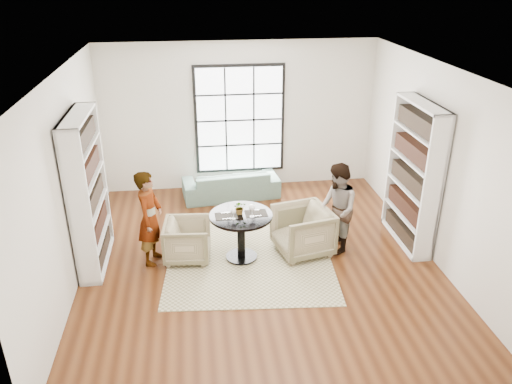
{
  "coord_description": "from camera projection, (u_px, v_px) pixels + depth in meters",
  "views": [
    {
      "loc": [
        -0.95,
        -6.75,
        4.32
      ],
      "look_at": [
        -0.0,
        0.4,
        1.01
      ],
      "focal_mm": 35.0,
      "sensor_mm": 36.0,
      "label": 1
    }
  ],
  "objects": [
    {
      "name": "wine_glass_right",
      "position": [
        252.0,
        208.0,
        7.58
      ],
      "size": [
        0.1,
        0.1,
        0.21
      ],
      "color": "silver",
      "rests_on": "pedestal_table"
    },
    {
      "name": "room_shell",
      "position": [
        255.0,
        174.0,
        7.96
      ],
      "size": [
        6.0,
        6.01,
        6.0
      ],
      "color": "silver",
      "rests_on": "ground"
    },
    {
      "name": "cutlery_right",
      "position": [
        256.0,
        213.0,
        7.74
      ],
      "size": [
        0.15,
        0.22,
        0.01
      ],
      "primitive_type": null,
      "rotation": [
        0.0,
        0.0,
        0.03
      ],
      "color": "silver",
      "rests_on": "placemat_right"
    },
    {
      "name": "armchair_left",
      "position": [
        188.0,
        240.0,
        7.9
      ],
      "size": [
        0.78,
        0.76,
        0.66
      ],
      "primitive_type": "imported",
      "rotation": [
        0.0,
        0.0,
        1.48
      ],
      "color": "tan",
      "rests_on": "ground"
    },
    {
      "name": "ground",
      "position": [
        260.0,
        259.0,
        8.0
      ],
      "size": [
        6.0,
        6.0,
        0.0
      ],
      "primitive_type": "plane",
      "color": "#5C3115"
    },
    {
      "name": "cutlery_left",
      "position": [
        226.0,
        216.0,
        7.66
      ],
      "size": [
        0.15,
        0.22,
        0.01
      ],
      "primitive_type": null,
      "rotation": [
        0.0,
        0.0,
        0.03
      ],
      "color": "silver",
      "rests_on": "placemat_left"
    },
    {
      "name": "placemat_left",
      "position": [
        226.0,
        216.0,
        7.66
      ],
      "size": [
        0.35,
        0.27,
        0.01
      ],
      "primitive_type": "cube",
      "rotation": [
        0.0,
        0.0,
        0.03
      ],
      "color": "black",
      "rests_on": "pedestal_table"
    },
    {
      "name": "wine_glass_left",
      "position": [
        233.0,
        212.0,
        7.53
      ],
      "size": [
        0.08,
        0.08,
        0.17
      ],
      "color": "silver",
      "rests_on": "pedestal_table"
    },
    {
      "name": "armchair_right",
      "position": [
        302.0,
        231.0,
        8.05
      ],
      "size": [
        1.01,
        1.0,
        0.78
      ],
      "primitive_type": "imported",
      "rotation": [
        0.0,
        0.0,
        -1.36
      ],
      "color": "tan",
      "rests_on": "ground"
    },
    {
      "name": "rug",
      "position": [
        250.0,
        258.0,
        8.01
      ],
      "size": [
        2.8,
        2.8,
        0.01
      ],
      "primitive_type": "cube",
      "rotation": [
        0.0,
        0.0,
        -0.09
      ],
      "color": "#BDB68E",
      "rests_on": "ground"
    },
    {
      "name": "pedestal_table",
      "position": [
        241.0,
        227.0,
        7.8
      ],
      "size": [
        0.98,
        0.98,
        0.78
      ],
      "rotation": [
        0.0,
        0.0,
        0.03
      ],
      "color": "black",
      "rests_on": "ground"
    },
    {
      "name": "placemat_right",
      "position": [
        256.0,
        213.0,
        7.74
      ],
      "size": [
        0.35,
        0.27,
        0.01
      ],
      "primitive_type": "cube",
      "rotation": [
        0.0,
        0.0,
        0.03
      ],
      "color": "black",
      "rests_on": "pedestal_table"
    },
    {
      "name": "flower_centerpiece",
      "position": [
        240.0,
        207.0,
        7.7
      ],
      "size": [
        0.2,
        0.18,
        0.22
      ],
      "primitive_type": "imported",
      "rotation": [
        0.0,
        0.0,
        0.07
      ],
      "color": "gray",
      "rests_on": "pedestal_table"
    },
    {
      "name": "sofa",
      "position": [
        231.0,
        184.0,
        10.06
      ],
      "size": [
        1.98,
        0.94,
        0.56
      ],
      "primitive_type": "imported",
      "rotation": [
        0.0,
        0.0,
        3.25
      ],
      "color": "slate",
      "rests_on": "ground"
    },
    {
      "name": "person_right",
      "position": [
        337.0,
        209.0,
        7.97
      ],
      "size": [
        0.58,
        0.74,
        1.5
      ],
      "primitive_type": "imported",
      "rotation": [
        0.0,
        0.0,
        -1.58
      ],
      "color": "gray",
      "rests_on": "ground"
    },
    {
      "name": "person_left",
      "position": [
        150.0,
        218.0,
        7.65
      ],
      "size": [
        0.5,
        0.64,
        1.53
      ],
      "primitive_type": "imported",
      "rotation": [
        0.0,
        0.0,
        1.31
      ],
      "color": "gray",
      "rests_on": "ground"
    }
  ]
}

